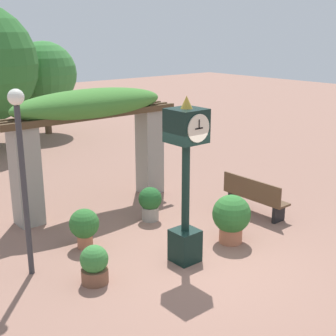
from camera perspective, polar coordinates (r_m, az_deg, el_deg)
ground_plane at (r=9.05m, az=4.24°, el=-11.32°), size 60.00×60.00×0.00m
pedestal_clock at (r=8.42m, az=2.19°, el=-0.64°), size 0.60×0.65×3.13m
pergola at (r=11.27m, az=-9.29°, el=5.63°), size 4.59×1.15×2.91m
potted_plant_near_left at (r=10.72m, az=-2.19°, el=-4.19°), size 0.54×0.54×0.79m
potted_plant_near_right at (r=8.30m, az=-8.96°, el=-11.54°), size 0.49×0.49×0.69m
potted_plant_far_left at (r=9.53m, az=-10.17°, el=-6.92°), size 0.60×0.60×0.82m
potted_plant_far_right at (r=9.66m, az=7.73°, el=-5.89°), size 0.79×0.79×1.02m
park_bench at (r=11.25m, az=10.45°, el=-3.43°), size 0.42×1.70×0.89m
lamp_post at (r=8.20m, az=-17.45°, el=1.33°), size 0.27×0.27×3.31m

